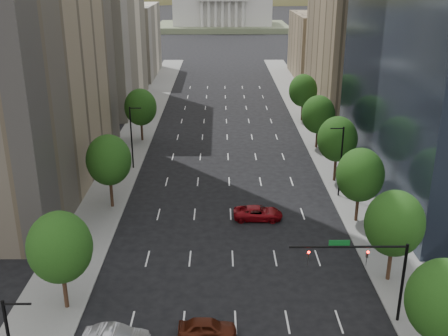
{
  "coord_description": "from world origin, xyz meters",
  "views": [
    {
      "loc": [
        -1.2,
        -5.38,
        26.52
      ],
      "look_at": [
        -0.81,
        43.87,
        8.0
      ],
      "focal_mm": 42.51,
      "sensor_mm": 36.0,
      "label": 1
    }
  ],
  "objects_px": {
    "car_red_far": "(258,213)",
    "traffic_signal": "(373,265)",
    "car_maroon": "(207,328)",
    "capitol": "(222,10)"
  },
  "relations": [
    {
      "from": "car_red_far",
      "to": "traffic_signal",
      "type": "bearing_deg",
      "value": -156.91
    },
    {
      "from": "traffic_signal",
      "to": "car_maroon",
      "type": "height_order",
      "value": "traffic_signal"
    },
    {
      "from": "capitol",
      "to": "car_red_far",
      "type": "distance_m",
      "value": 201.21
    },
    {
      "from": "capitol",
      "to": "car_red_far",
      "type": "bearing_deg",
      "value": -89.13
    },
    {
      "from": "traffic_signal",
      "to": "car_maroon",
      "type": "xyz_separation_m",
      "value": [
        -12.74,
        -1.73,
        -4.41
      ]
    },
    {
      "from": "traffic_signal",
      "to": "capitol",
      "type": "distance_m",
      "value": 219.99
    },
    {
      "from": "traffic_signal",
      "to": "car_red_far",
      "type": "height_order",
      "value": "traffic_signal"
    },
    {
      "from": "traffic_signal",
      "to": "car_maroon",
      "type": "distance_m",
      "value": 13.59
    },
    {
      "from": "car_red_far",
      "to": "capitol",
      "type": "bearing_deg",
      "value": 2.17
    },
    {
      "from": "traffic_signal",
      "to": "car_red_far",
      "type": "bearing_deg",
      "value": 111.79
    }
  ]
}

